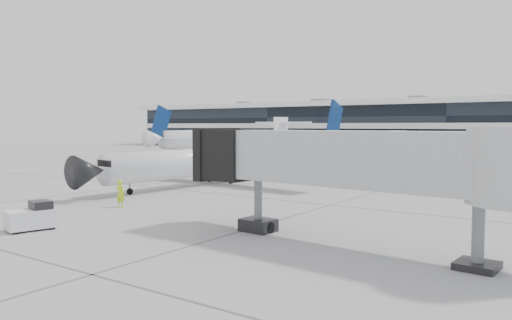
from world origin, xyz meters
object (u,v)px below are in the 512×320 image
Objects in this scene: jet_bridge at (367,160)px; ramp_worker at (120,194)px; regional_jet at (212,160)px; baggage_tug at (32,217)px.

jet_bridge is 18.82m from ramp_worker.
regional_jet is 10.50× the size of baggage_tug.
ramp_worker is at bearing 179.70° from jet_bridge.
jet_bridge is (22.21, -15.79, 1.82)m from regional_jet.
ramp_worker is 7.95m from baggage_tug.
baggage_tug is at bearing -72.20° from regional_jet.
regional_jet is at bearing 119.77° from baggage_tug.
regional_jet reaches higher than jet_bridge.
jet_bridge is at bearing -32.26° from regional_jet.
ramp_worker is 0.70× the size of baggage_tug.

